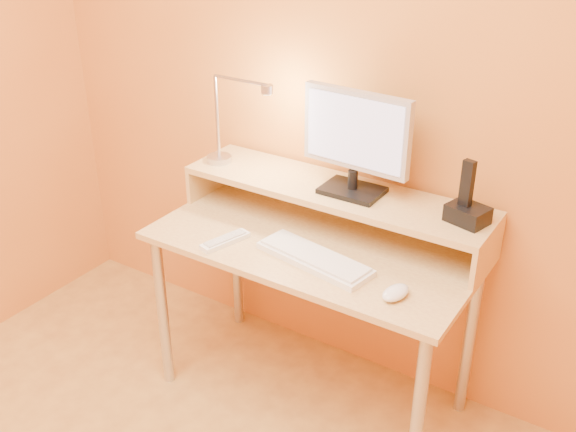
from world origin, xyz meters
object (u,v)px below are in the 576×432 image
Objects in this scene: mouse at (396,293)px; remote_control at (225,241)px; phone_dock at (468,214)px; keyboard at (314,259)px; lamp_base at (219,159)px; monitor_panel at (356,130)px.

mouse reaches higher than remote_control.
phone_dock reaches higher than keyboard.
remote_control is (0.25, -0.30, -0.16)m from lamp_base.
phone_dock is 0.86m from remote_control.
remote_control is at bearing -50.06° from lamp_base.
monitor_panel is 0.48m from phone_dock.
monitor_panel reaches higher than keyboard.
lamp_base reaches higher than remote_control.
monitor_panel is 2.14× the size of remote_control.
mouse reaches higher than keyboard.
phone_dock is 0.38m from mouse.
keyboard is 2.21× the size of remote_control.
lamp_base reaches higher than keyboard.
phone_dock is (0.43, -0.01, -0.21)m from monitor_panel.
mouse is at bearing 16.72° from remote_control.
keyboard is at bearing -176.69° from mouse.
phone_dock is 0.30× the size of keyboard.
lamp_base is at bearing -172.61° from monitor_panel.
phone_dock is (1.02, 0.03, 0.02)m from lamp_base.
mouse is (0.33, -0.05, 0.01)m from keyboard.
remote_control is (-0.34, -0.06, -0.00)m from keyboard.
monitor_panel is 3.70× the size of mouse.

